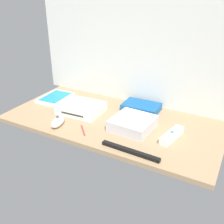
{
  "coord_description": "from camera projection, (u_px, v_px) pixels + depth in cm",
  "views": [
    {
      "loc": [
        51.86,
        -95.59,
        57.3
      ],
      "look_at": [
        0.0,
        0.0,
        4.0
      ],
      "focal_mm": 42.02,
      "sensor_mm": 36.0,
      "label": 1
    }
  ],
  "objects": [
    {
      "name": "remote_wand",
      "position": [
        172.0,
        135.0,
        1.07
      ],
      "size": [
        6.32,
        15.21,
        3.4
      ],
      "rotation": [
        0.0,
        0.0,
        -0.19
      ],
      "color": "white",
      "rests_on": "ground_plane"
    },
    {
      "name": "ground_plane",
      "position": [
        112.0,
        122.0,
        1.23
      ],
      "size": [
        100.0,
        48.0,
        2.0
      ],
      "primitive_type": "cube",
      "color": "#9E7F5B",
      "rests_on": "ground"
    },
    {
      "name": "game_case",
      "position": [
        55.0,
        98.0,
        1.45
      ],
      "size": [
        14.6,
        19.7,
        1.56
      ],
      "rotation": [
        0.0,
        0.0,
        0.05
      ],
      "color": "white",
      "rests_on": "ground_plane"
    },
    {
      "name": "remote_classic_pad",
      "position": [
        81.0,
        103.0,
        1.27
      ],
      "size": [
        14.44,
        8.08,
        2.4
      ],
      "rotation": [
        0.0,
        0.0,
        -0.01
      ],
      "color": "white",
      "rests_on": "game_console"
    },
    {
      "name": "network_router",
      "position": [
        141.0,
        107.0,
        1.31
      ],
      "size": [
        18.2,
        12.61,
        3.4
      ],
      "rotation": [
        0.0,
        0.0,
        0.02
      ],
      "color": "#145193",
      "rests_on": "ground_plane"
    },
    {
      "name": "game_console",
      "position": [
        81.0,
        108.0,
        1.3
      ],
      "size": [
        21.87,
        17.4,
        4.4
      ],
      "rotation": [
        0.0,
        0.0,
        0.06
      ],
      "color": "white",
      "rests_on": "ground_plane"
    },
    {
      "name": "mini_computer",
      "position": [
        133.0,
        123.0,
        1.14
      ],
      "size": [
        17.95,
        17.95,
        5.3
      ],
      "rotation": [
        0.0,
        0.0,
        -0.06
      ],
      "color": "silver",
      "rests_on": "ground_plane"
    },
    {
      "name": "stylus_pen",
      "position": [
        83.0,
        130.0,
        1.14
      ],
      "size": [
        6.67,
        7.04,
        0.7
      ],
      "primitive_type": "cylinder",
      "rotation": [
        0.0,
        1.57,
        2.32
      ],
      "color": "red",
      "rests_on": "ground_plane"
    },
    {
      "name": "remote_nunchuk",
      "position": [
        58.0,
        122.0,
        1.17
      ],
      "size": [
        6.54,
        10.73,
        5.1
      ],
      "rotation": [
        0.0,
        0.0,
        0.23
      ],
      "color": "white",
      "rests_on": "ground_plane"
    },
    {
      "name": "sensor_bar",
      "position": [
        130.0,
        151.0,
        0.99
      ],
      "size": [
        24.05,
        2.74,
        1.4
      ],
      "primitive_type": "cube",
      "rotation": [
        0.0,
        0.0,
        -0.04
      ],
      "color": "black",
      "rests_on": "ground_plane"
    },
    {
      "name": "back_wall",
      "position": [
        136.0,
        41.0,
        1.28
      ],
      "size": [
        110.0,
        1.2,
        64.0
      ],
      "primitive_type": "cube",
      "color": "silver",
      "rests_on": "ground"
    }
  ]
}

